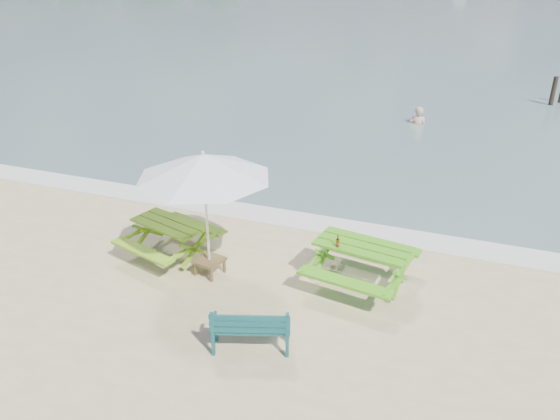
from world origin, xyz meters
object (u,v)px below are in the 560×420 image
at_px(side_table, 210,266).
at_px(swimmer, 417,130).
at_px(picnic_table_left, 171,240).
at_px(beer_bottle, 338,243).
at_px(picnic_table_right, 361,265).
at_px(patio_umbrella, 203,166).
at_px(park_bench, 251,336).

bearing_deg(side_table, swimmer, 78.97).
bearing_deg(swimmer, side_table, -101.03).
relative_size(side_table, swimmer, 0.33).
distance_m(picnic_table_left, beer_bottle, 3.64).
bearing_deg(picnic_table_right, beer_bottle, -151.50).
xyz_separation_m(beer_bottle, swimmer, (-0.05, 11.98, -1.22)).
xyz_separation_m(side_table, beer_bottle, (2.48, 0.49, 0.76)).
distance_m(picnic_table_right, patio_umbrella, 3.56).
relative_size(picnic_table_left, picnic_table_right, 0.97).
bearing_deg(swimmer, picnic_table_left, -106.32).
bearing_deg(side_table, park_bench, -47.04).
height_order(picnic_table_right, swimmer, picnic_table_right).
xyz_separation_m(park_bench, side_table, (-1.69, 1.81, -0.07)).
relative_size(side_table, beer_bottle, 2.46).
relative_size(picnic_table_right, beer_bottle, 9.03).
distance_m(picnic_table_right, side_table, 3.02).
relative_size(beer_bottle, swimmer, 0.13).
relative_size(picnic_table_right, side_table, 3.67).
bearing_deg(beer_bottle, patio_umbrella, -168.77).
height_order(patio_umbrella, beer_bottle, patio_umbrella).
xyz_separation_m(picnic_table_left, picnic_table_right, (4.03, 0.35, 0.04)).
xyz_separation_m(picnic_table_right, patio_umbrella, (-2.92, -0.73, 1.90)).
distance_m(beer_bottle, swimmer, 12.04).
distance_m(picnic_table_left, picnic_table_right, 4.04).
bearing_deg(side_table, picnic_table_right, 14.04).
height_order(side_table, beer_bottle, beer_bottle).
bearing_deg(beer_bottle, swimmer, 90.24).
bearing_deg(beer_bottle, picnic_table_right, 28.50).
relative_size(park_bench, patio_umbrella, 0.44).
distance_m(picnic_table_left, park_bench, 3.56).
relative_size(picnic_table_right, park_bench, 1.68).
height_order(park_bench, patio_umbrella, patio_umbrella).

